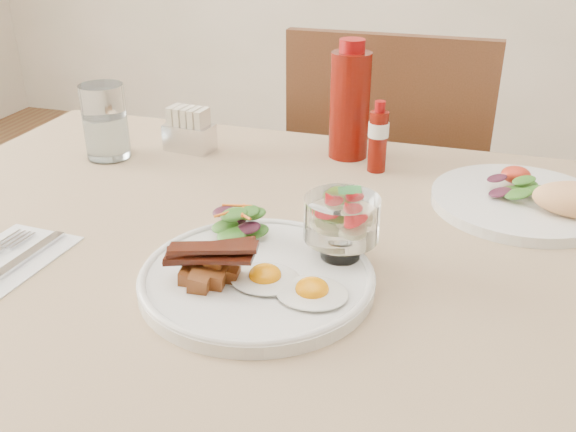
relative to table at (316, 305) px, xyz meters
name	(u,v)px	position (x,y,z in m)	size (l,w,h in m)	color
table	(316,305)	(0.00, 0.00, 0.00)	(1.33, 0.88, 0.75)	#542F1A
chair_far	(387,201)	(0.00, 0.66, -0.14)	(0.42, 0.42, 0.93)	#542F1A
main_plate	(257,279)	(-0.05, -0.10, 0.10)	(0.28, 0.28, 0.02)	silver
fried_eggs	(288,284)	(0.00, -0.13, 0.11)	(0.16, 0.11, 0.02)	silver
bacon_potato_pile	(209,265)	(-0.09, -0.14, 0.13)	(0.11, 0.07, 0.05)	brown
side_salad	(240,223)	(-0.10, -0.03, 0.12)	(0.08, 0.08, 0.04)	#1E5416
fruit_cup	(342,219)	(0.04, -0.04, 0.16)	(0.09, 0.09, 0.09)	white
second_plate	(534,200)	(0.27, 0.21, 0.11)	(0.27, 0.26, 0.07)	silver
ketchup_bottle	(350,103)	(-0.04, 0.35, 0.18)	(0.09, 0.09, 0.20)	#5B0C05
hot_sauce_bottle	(378,138)	(0.03, 0.29, 0.15)	(0.04, 0.04, 0.12)	#5B0C05
sugar_caddy	(189,132)	(-0.32, 0.29, 0.12)	(0.09, 0.06, 0.08)	silver
water_glass	(106,126)	(-0.44, 0.21, 0.15)	(0.08, 0.08, 0.13)	white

